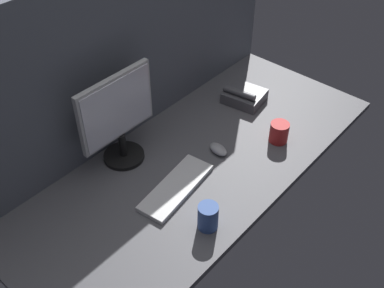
{
  "coord_description": "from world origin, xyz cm",
  "views": [
    {
      "loc": [
        -111.91,
        -95.9,
        138.77
      ],
      "look_at": [
        -8.08,
        0.0,
        14.0
      ],
      "focal_mm": 42.82,
      "sensor_mm": 36.0,
      "label": 1
    }
  ],
  "objects_px": {
    "mug_ceramic_blue": "(208,217)",
    "monitor": "(118,117)",
    "mouse": "(218,149)",
    "mug_red_plastic": "(279,132)",
    "desk_phone": "(244,96)",
    "keyboard": "(176,187)"
  },
  "relations": [
    {
      "from": "keyboard",
      "to": "mouse",
      "type": "height_order",
      "value": "mouse"
    },
    {
      "from": "monitor",
      "to": "mug_ceramic_blue",
      "type": "relative_size",
      "value": 3.8
    },
    {
      "from": "mug_ceramic_blue",
      "to": "monitor",
      "type": "bearing_deg",
      "value": 84.53
    },
    {
      "from": "mug_red_plastic",
      "to": "mug_ceramic_blue",
      "type": "bearing_deg",
      "value": -172.85
    },
    {
      "from": "mug_ceramic_blue",
      "to": "desk_phone",
      "type": "xyz_separation_m",
      "value": [
        0.74,
        0.38,
        -0.02
      ]
    },
    {
      "from": "keyboard",
      "to": "mug_ceramic_blue",
      "type": "xyz_separation_m",
      "value": [
        -0.06,
        -0.22,
        0.04
      ]
    },
    {
      "from": "keyboard",
      "to": "mouse",
      "type": "bearing_deg",
      "value": -5.46
    },
    {
      "from": "keyboard",
      "to": "mug_red_plastic",
      "type": "relative_size",
      "value": 3.83
    },
    {
      "from": "mug_red_plastic",
      "to": "mug_ceramic_blue",
      "type": "height_order",
      "value": "mug_ceramic_blue"
    },
    {
      "from": "monitor",
      "to": "desk_phone",
      "type": "height_order",
      "value": "monitor"
    },
    {
      "from": "keyboard",
      "to": "mug_red_plastic",
      "type": "height_order",
      "value": "mug_red_plastic"
    },
    {
      "from": "monitor",
      "to": "desk_phone",
      "type": "xyz_separation_m",
      "value": [
        0.69,
        -0.15,
        -0.19
      ]
    },
    {
      "from": "mug_ceramic_blue",
      "to": "mouse",
      "type": "bearing_deg",
      "value": 33.31
    },
    {
      "from": "keyboard",
      "to": "desk_phone",
      "type": "distance_m",
      "value": 0.7
    },
    {
      "from": "desk_phone",
      "to": "keyboard",
      "type": "bearing_deg",
      "value": -167.03
    },
    {
      "from": "mouse",
      "to": "mug_red_plastic",
      "type": "relative_size",
      "value": 0.99
    },
    {
      "from": "monitor",
      "to": "mouse",
      "type": "distance_m",
      "value": 0.47
    },
    {
      "from": "monitor",
      "to": "mouse",
      "type": "relative_size",
      "value": 4.33
    },
    {
      "from": "mug_ceramic_blue",
      "to": "desk_phone",
      "type": "distance_m",
      "value": 0.83
    },
    {
      "from": "keyboard",
      "to": "desk_phone",
      "type": "height_order",
      "value": "desk_phone"
    },
    {
      "from": "monitor",
      "to": "mug_red_plastic",
      "type": "relative_size",
      "value": 4.3
    },
    {
      "from": "mug_red_plastic",
      "to": "desk_phone",
      "type": "xyz_separation_m",
      "value": [
        0.14,
        0.3,
        -0.02
      ]
    }
  ]
}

